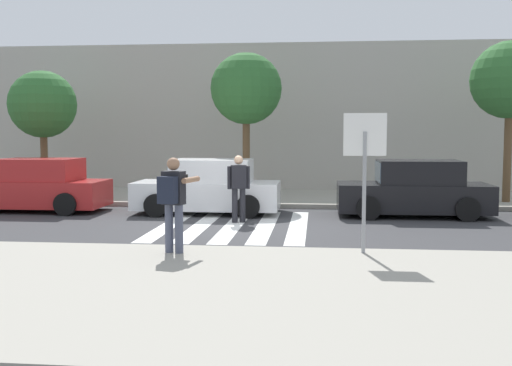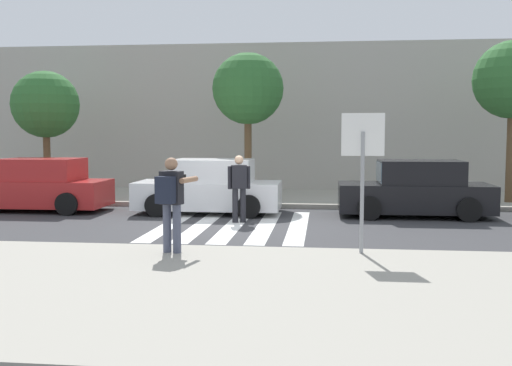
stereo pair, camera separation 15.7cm
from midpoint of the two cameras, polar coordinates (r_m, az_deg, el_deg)
The scene contains 17 objects.
ground_plane at distance 14.76m, azimuth -1.93°, elevation -4.17°, with size 120.00×120.00×0.00m, color #38383A.
sidewalk_near at distance 8.78m, azimuth -7.90°, elevation -10.02°, with size 60.00×6.00×0.14m, color #9E998C.
sidewalk_far at distance 20.65m, azimuth 0.49°, elevation -1.38°, with size 60.00×4.80×0.14m, color #9E998C.
building_facade_far at distance 24.91m, azimuth 1.54°, elevation 6.08°, with size 56.00×4.00×5.69m, color #ADA89E.
crosswalk_stripe_0 at distance 15.26m, azimuth -7.79°, elevation -3.90°, with size 0.44×5.20×0.01m, color silver.
crosswalk_stripe_1 at distance 15.08m, azimuth -4.83°, elevation -3.97°, with size 0.44×5.20×0.01m, color silver.
crosswalk_stripe_2 at distance 14.95m, azimuth -1.82°, elevation -4.04°, with size 0.44×5.20×0.01m, color silver.
crosswalk_stripe_3 at distance 14.86m, azimuth 1.25°, elevation -4.09°, with size 0.44×5.20×0.01m, color silver.
crosswalk_stripe_4 at distance 14.81m, azimuth 4.34°, elevation -4.14°, with size 0.44×5.20×0.01m, color silver.
stop_sign at distance 10.86m, azimuth 10.54°, elevation 2.96°, with size 0.76×0.08×2.52m.
photographer_with_backpack at distance 10.85m, azimuth -7.70°, elevation -1.26°, with size 0.70×0.92×1.72m.
pedestrian_crossing at distance 15.29m, azimuth -1.33°, elevation -0.17°, with size 0.56×0.33×1.72m.
parked_car_red at distance 18.70m, azimuth -19.74°, elevation -0.30°, with size 4.10×1.92×1.55m.
parked_car_white at distance 17.08m, azimuth -4.17°, elevation -0.49°, with size 4.10×1.92×1.55m.
parked_car_black at distance 16.99m, azimuth 15.22°, elevation -0.68°, with size 4.10×1.92×1.55m.
street_tree_west at distance 21.66m, azimuth -19.21°, elevation 7.02°, with size 2.27×2.27×4.25m.
street_tree_center at distance 19.68m, azimuth -0.54°, elevation 8.90°, with size 2.32×2.32×4.75m.
Camera 2 is at (2.20, -14.41, 2.32)m, focal length 42.00 mm.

